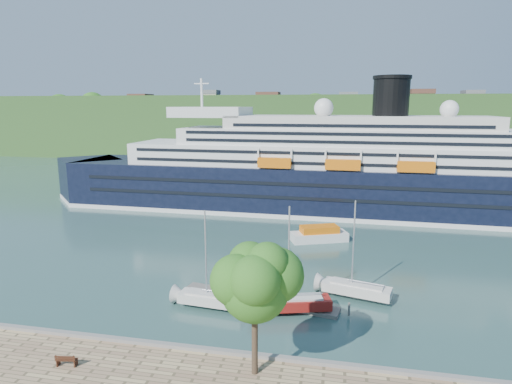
{
  "coord_description": "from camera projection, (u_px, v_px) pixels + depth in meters",
  "views": [
    {
      "loc": [
        8.3,
        -29.71,
        20.22
      ],
      "look_at": [
        -3.68,
        30.0,
        7.91
      ],
      "focal_mm": 30.0,
      "sensor_mm": 36.0,
      "label": 1
    }
  ],
  "objects": [
    {
      "name": "sailboat_red",
      "position": [
        294.0,
        263.0,
        41.41
      ],
      "size": [
        8.39,
        4.38,
        10.44
      ],
      "primitive_type": null,
      "rotation": [
        0.0,
        0.0,
        0.28
      ],
      "color": "maroon",
      "rests_on": "ground"
    },
    {
      "name": "floating_pontoon",
      "position": [
        259.0,
        299.0,
        45.03
      ],
      "size": [
        17.1,
        5.16,
        0.38
      ],
      "primitive_type": null,
      "rotation": [
        0.0,
        0.0,
        -0.18
      ],
      "color": "slate",
      "rests_on": "ground"
    },
    {
      "name": "sailboat_white_near",
      "position": [
        211.0,
        263.0,
        42.53
      ],
      "size": [
        7.72,
        2.79,
        9.76
      ],
      "primitive_type": null,
      "rotation": [
        0.0,
        0.0,
        -0.09
      ],
      "color": "silver",
      "rests_on": "ground"
    },
    {
      "name": "ground",
      "position": [
        227.0,
        363.0,
        34.16
      ],
      "size": [
        400.0,
        400.0,
        0.0
      ],
      "primitive_type": "plane",
      "color": "#2D514C",
      "rests_on": "ground"
    },
    {
      "name": "cruise_ship",
      "position": [
        323.0,
        145.0,
        81.49
      ],
      "size": [
        114.33,
        18.44,
        25.62
      ],
      "primitive_type": null,
      "rotation": [
        0.0,
        0.0,
        -0.02
      ],
      "color": "black",
      "rests_on": "ground"
    },
    {
      "name": "tender_launch",
      "position": [
        319.0,
        233.0,
        64.92
      ],
      "size": [
        9.06,
        5.91,
        2.37
      ],
      "primitive_type": null,
      "rotation": [
        0.0,
        0.0,
        0.38
      ],
      "color": "orange",
      "rests_on": "ground"
    },
    {
      "name": "sailboat_white_far",
      "position": [
        358.0,
        253.0,
        44.7
      ],
      "size": [
        8.18,
        4.06,
        10.19
      ],
      "primitive_type": null,
      "rotation": [
        0.0,
        0.0,
        -0.25
      ],
      "color": "silver",
      "rests_on": "ground"
    },
    {
      "name": "promenade_tree",
      "position": [
        255.0,
        304.0,
        30.25
      ],
      "size": [
        6.58,
        6.58,
        10.9
      ],
      "primitive_type": null,
      "color": "#266219",
      "rests_on": "promenade"
    },
    {
      "name": "far_hillside",
      "position": [
        321.0,
        127.0,
        171.13
      ],
      "size": [
        400.0,
        50.0,
        24.0
      ],
      "primitive_type": "cube",
      "color": "#2D5120",
      "rests_on": "ground"
    },
    {
      "name": "park_bench",
      "position": [
        67.0,
        359.0,
        32.12
      ],
      "size": [
        1.71,
        0.9,
        1.04
      ],
      "primitive_type": null,
      "rotation": [
        0.0,
        0.0,
        0.15
      ],
      "color": "#462314",
      "rests_on": "promenade"
    },
    {
      "name": "quay_coping",
      "position": [
        226.0,
        352.0,
        33.74
      ],
      "size": [
        220.0,
        0.5,
        0.3
      ],
      "primitive_type": "cube",
      "color": "slate",
      "rests_on": "promenade"
    }
  ]
}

